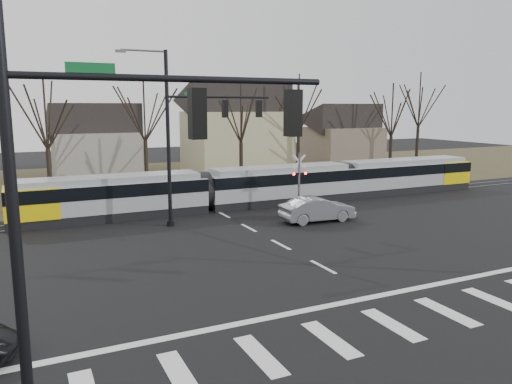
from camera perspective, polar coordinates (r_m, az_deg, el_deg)
name	(u,v)px	position (r m, az deg, el deg)	size (l,w,h in m)	color
ground	(350,281)	(21.06, 10.67, -9.97)	(140.00, 140.00, 0.00)	black
grass_verge	(156,179)	(49.90, -11.35, 1.45)	(140.00, 28.00, 0.01)	#38331E
crosswalk	(420,318)	(18.22, 18.25, -13.51)	(27.00, 2.60, 0.01)	silver
stop_line	(378,296)	(19.73, 13.79, -11.45)	(28.00, 0.35, 0.01)	silver
lane_dashes	(213,209)	(34.79, -4.93, -1.95)	(0.18, 30.00, 0.01)	silver
rail_pair	(214,209)	(34.61, -4.81, -1.98)	(90.00, 1.52, 0.06)	#59595E
tram	(279,183)	(36.60, 2.60, 1.01)	(36.06, 2.68, 2.73)	gray
sedan	(317,209)	(31.09, 7.04, -1.96)	(4.75, 1.82, 1.55)	slate
signal_pole_near_left	(101,177)	(10.16, -17.25, 1.67)	(9.28, 0.44, 10.20)	black
signal_pole_far	(194,129)	(30.01, -7.08, 7.11)	(9.28, 0.44, 10.20)	black
rail_crossing_signal	(299,184)	(33.70, 4.94, 0.91)	(1.08, 0.36, 4.00)	#59595B
tree_row	(194,130)	(44.22, -7.13, 7.03)	(59.20, 7.20, 10.00)	black
house_b	(95,138)	(52.50, -17.89, 5.93)	(8.64, 7.56, 7.65)	gray
house_c	(236,124)	(53.23, -2.28, 7.80)	(10.80, 8.64, 10.10)	tan
house_d	(343,132)	(62.35, 9.87, 6.79)	(8.64, 7.56, 7.65)	brown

